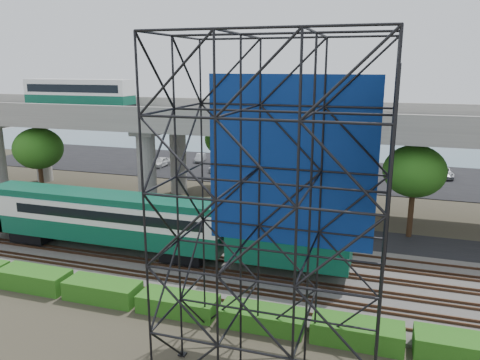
% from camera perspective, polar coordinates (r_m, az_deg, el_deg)
% --- Properties ---
extents(ground, '(140.00, 140.00, 0.00)m').
position_cam_1_polar(ground, '(32.02, -5.86, -11.81)').
color(ground, '#474233').
rests_on(ground, ground).
extents(ballast_bed, '(90.00, 12.00, 0.20)m').
position_cam_1_polar(ballast_bed, '(33.65, -4.49, -10.27)').
color(ballast_bed, slate).
rests_on(ballast_bed, ground).
extents(service_road, '(90.00, 5.00, 0.08)m').
position_cam_1_polar(service_road, '(41.10, -0.01, -5.76)').
color(service_road, black).
rests_on(service_road, ground).
extents(parking_lot, '(90.00, 18.00, 0.08)m').
position_cam_1_polar(parking_lot, '(63.05, 6.50, 1.10)').
color(parking_lot, black).
rests_on(parking_lot, ground).
extents(harbor_water, '(140.00, 40.00, 0.03)m').
position_cam_1_polar(harbor_water, '(84.36, 9.46, 4.21)').
color(harbor_water, '#486776').
rests_on(harbor_water, ground).
extents(rail_tracks, '(90.00, 9.52, 0.16)m').
position_cam_1_polar(rail_tracks, '(33.58, -4.49, -9.99)').
color(rail_tracks, '#472D1E').
rests_on(rail_tracks, ballast_bed).
extents(commuter_train, '(29.30, 3.06, 4.30)m').
position_cam_1_polar(commuter_train, '(35.12, -13.37, -4.70)').
color(commuter_train, black).
rests_on(commuter_train, rail_tracks).
extents(overpass, '(80.00, 12.00, 12.40)m').
position_cam_1_polar(overpass, '(44.75, 0.39, 6.63)').
color(overpass, '#9E9B93').
rests_on(overpass, ground).
extents(scaffold_tower, '(9.36, 6.36, 15.00)m').
position_cam_1_polar(scaffold_tower, '(19.94, 4.26, -4.74)').
color(scaffold_tower, black).
rests_on(scaffold_tower, ground).
extents(hedge_strip, '(34.60, 1.80, 1.20)m').
position_cam_1_polar(hedge_strip, '(27.91, -7.54, -14.65)').
color(hedge_strip, '#225B14').
rests_on(hedge_strip, ground).
extents(trees, '(40.94, 16.94, 7.69)m').
position_cam_1_polar(trees, '(46.36, -3.38, 3.55)').
color(trees, '#382314').
rests_on(trees, ground).
extents(suv, '(5.92, 3.95, 1.51)m').
position_cam_1_polar(suv, '(42.22, -3.34, -4.11)').
color(suv, black).
rests_on(suv, service_road).
extents(parked_cars, '(39.00, 9.73, 1.29)m').
position_cam_1_polar(parked_cars, '(62.30, 8.08, 1.52)').
color(parked_cars, silver).
rests_on(parked_cars, parking_lot).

